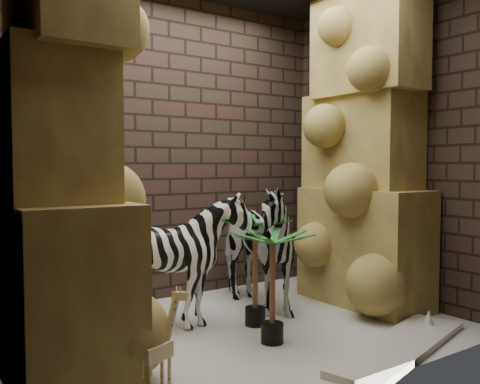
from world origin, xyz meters
TOP-DOWN VIEW (x-y plane):
  - floor at (0.00, 0.00)m, footprint 3.50×3.50m
  - wall_back at (0.00, 1.25)m, footprint 3.50×0.00m
  - wall_front at (0.00, -1.25)m, footprint 3.50×0.00m
  - wall_right at (1.75, 0.00)m, footprint 0.00×3.00m
  - rock_pillar_left at (-1.40, 0.00)m, footprint 0.68×1.30m
  - rock_pillar_right at (1.42, 0.00)m, footprint 0.58×1.25m
  - zebra_right at (0.43, 0.48)m, footprint 0.70×1.19m
  - zebra_left at (-0.36, 0.36)m, footprint 1.01×1.20m
  - giraffe_toy at (-1.02, -0.62)m, footprint 0.32×0.20m
  - palm_front at (0.18, 0.05)m, footprint 0.36×0.36m
  - palm_back at (0.04, -0.36)m, footprint 0.36×0.36m
  - surfboard at (0.71, -1.00)m, footprint 1.62×0.79m

SIDE VIEW (x-z plane):
  - floor at x=0.00m, z-range 0.00..0.00m
  - surfboard at x=0.71m, z-range 0.00..0.05m
  - giraffe_toy at x=-1.02m, z-range 0.00..0.60m
  - palm_back at x=0.04m, z-range 0.00..0.85m
  - palm_front at x=0.18m, z-range 0.00..0.92m
  - zebra_left at x=-0.36m, z-range 0.00..1.01m
  - zebra_right at x=0.43m, z-range 0.00..1.36m
  - wall_back at x=0.00m, z-range -0.25..3.25m
  - wall_front at x=0.00m, z-range -0.25..3.25m
  - wall_right at x=1.75m, z-range 0.00..3.00m
  - rock_pillar_left at x=-1.40m, z-range 0.00..3.00m
  - rock_pillar_right at x=1.42m, z-range 0.00..3.00m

